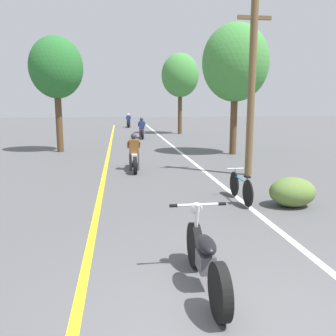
% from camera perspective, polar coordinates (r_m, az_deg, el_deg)
% --- Properties ---
extents(ground_plane, '(120.00, 120.00, 0.00)m').
position_cam_1_polar(ground_plane, '(4.27, 10.24, -24.41)').
color(ground_plane, '#515154').
extents(lane_stripe_center, '(0.14, 48.00, 0.01)m').
position_cam_1_polar(lane_stripe_center, '(16.44, -9.64, 1.77)').
color(lane_stripe_center, yellow).
rests_on(lane_stripe_center, ground).
extents(lane_stripe_edge, '(0.14, 48.00, 0.01)m').
position_cam_1_polar(lane_stripe_edge, '(16.70, 2.64, 2.04)').
color(lane_stripe_edge, white).
rests_on(lane_stripe_edge, ground).
extents(utility_pole, '(1.10, 0.24, 5.69)m').
position_cam_1_polar(utility_pole, '(12.26, 13.26, 12.49)').
color(utility_pole, brown).
rests_on(utility_pole, ground).
extents(roadside_tree_right_near, '(3.09, 2.78, 6.04)m').
position_cam_1_polar(roadside_tree_right_near, '(17.32, 10.78, 16.19)').
color(roadside_tree_right_near, '#513A23').
rests_on(roadside_tree_right_near, ground).
extents(roadside_tree_right_far, '(2.91, 2.62, 6.22)m').
position_cam_1_polar(roadside_tree_right_far, '(28.46, 1.96, 14.58)').
color(roadside_tree_right_far, '#513A23').
rests_on(roadside_tree_right_far, ground).
extents(roadside_tree_left, '(2.58, 2.32, 5.61)m').
position_cam_1_polar(roadside_tree_left, '(18.69, -17.51, 15.01)').
color(roadside_tree_left, '#513A23').
rests_on(roadside_tree_left, ground).
extents(roadside_bush, '(1.10, 0.88, 0.70)m').
position_cam_1_polar(roadside_bush, '(8.93, 19.32, -3.65)').
color(roadside_bush, '#5B7A38').
rests_on(roadside_bush, ground).
extents(motorcycle_foreground, '(0.81, 2.03, 1.03)m').
position_cam_1_polar(motorcycle_foreground, '(4.85, 5.95, -14.16)').
color(motorcycle_foreground, black).
rests_on(motorcycle_foreground, ground).
extents(motorcycle_rider_lead, '(0.50, 2.09, 1.36)m').
position_cam_1_polar(motorcycle_rider_lead, '(13.00, -5.46, 1.88)').
color(motorcycle_rider_lead, black).
rests_on(motorcycle_rider_lead, ground).
extents(motorcycle_rider_mid, '(0.50, 2.15, 1.45)m').
position_cam_1_polar(motorcycle_rider_mid, '(24.85, -4.24, 6.04)').
color(motorcycle_rider_mid, black).
rests_on(motorcycle_rider_mid, ground).
extents(motorcycle_rider_far, '(0.50, 2.05, 1.40)m').
position_cam_1_polar(motorcycle_rider_far, '(36.44, -6.35, 7.34)').
color(motorcycle_rider_far, black).
rests_on(motorcycle_rider_far, ground).
extents(bicycle_parked, '(0.44, 1.66, 0.76)m').
position_cam_1_polar(bicycle_parked, '(9.08, 11.60, -3.04)').
color(bicycle_parked, black).
rests_on(bicycle_parked, ground).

